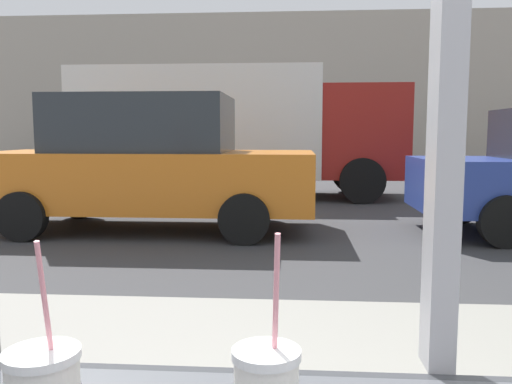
% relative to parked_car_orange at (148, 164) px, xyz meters
% --- Properties ---
extents(ground_plane, '(60.00, 60.00, 0.00)m').
position_rel_parked_car_orange_xyz_m(ground_plane, '(2.34, 1.61, -0.94)').
color(ground_plane, '#38383A').
extents(building_facade_far, '(28.00, 1.20, 6.40)m').
position_rel_parked_car_orange_xyz_m(building_facade_far, '(2.34, 15.74, 2.26)').
color(building_facade_far, '#A89E8E').
rests_on(building_facade_far, ground).
extents(parked_car_orange, '(4.59, 2.01, 1.89)m').
position_rel_parked_car_orange_xyz_m(parked_car_orange, '(0.00, 0.00, 0.00)').
color(parked_car_orange, orange).
rests_on(parked_car_orange, ground).
extents(box_truck, '(6.93, 2.44, 2.73)m').
position_rel_parked_car_orange_xyz_m(box_truck, '(0.78, 4.14, 0.58)').
color(box_truck, silver).
rests_on(box_truck, ground).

